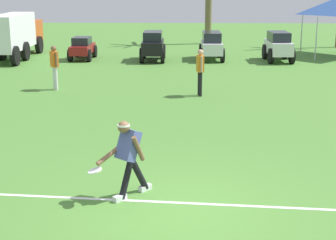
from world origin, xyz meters
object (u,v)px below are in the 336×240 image
object	(u,v)px
frisbee_thrower	(129,154)
parked_car_slot_b	(153,45)
parked_car_slot_a	(82,48)
parked_car_slot_c	(212,45)
teammate_midfield	(200,68)
frisbee_in_flight	(95,171)
box_truck	(16,34)
teammate_near_sideline	(54,63)
parked_car_slot_d	(278,46)

from	to	relation	value
frisbee_thrower	parked_car_slot_b	distance (m)	16.31
parked_car_slot_a	parked_car_slot_c	distance (m)	6.33
teammate_midfield	parked_car_slot_c	bearing A→B (deg)	84.27
frisbee_in_flight	box_truck	bearing A→B (deg)	111.45
parked_car_slot_a	frisbee_thrower	bearing A→B (deg)	-76.57
parked_car_slot_c	box_truck	xyz separation A→B (m)	(-9.62, 0.07, 0.51)
teammate_near_sideline	teammate_midfield	world-z (taller)	same
teammate_midfield	parked_car_slot_a	xyz separation A→B (m)	(-5.50, 8.18, -0.38)
parked_car_slot_a	parked_car_slot_d	size ratio (longest dim) A/B	0.93
frisbee_in_flight	parked_car_slot_a	bearing A→B (deg)	101.42
box_truck	parked_car_slot_d	bearing A→B (deg)	-2.26
frisbee_thrower	parked_car_slot_a	world-z (taller)	frisbee_thrower
frisbee_thrower	parked_car_slot_d	distance (m)	17.18
teammate_midfield	parked_car_slot_d	world-z (taller)	teammate_midfield
parked_car_slot_a	box_truck	size ratio (longest dim) A/B	0.37
box_truck	parked_car_slot_c	bearing A→B (deg)	-0.39
parked_car_slot_b	box_truck	world-z (taller)	box_truck
teammate_near_sideline	box_truck	distance (m)	8.35
teammate_near_sideline	parked_car_slot_c	size ratio (longest dim) A/B	0.65
teammate_near_sideline	parked_car_slot_a	size ratio (longest dim) A/B	0.71
teammate_midfield	parked_car_slot_d	xyz separation A→B (m)	(4.00, 7.83, -0.20)
frisbee_in_flight	teammate_near_sideline	xyz separation A→B (m)	(-3.01, 9.62, 0.33)
frisbee_thrower	box_truck	size ratio (longest dim) A/B	0.24
frisbee_in_flight	parked_car_slot_d	world-z (taller)	parked_car_slot_d
parked_car_slot_a	box_truck	bearing A→B (deg)	177.28
parked_car_slot_b	teammate_near_sideline	bearing A→B (deg)	-113.67
parked_car_slot_a	parked_car_slot_b	xyz separation A→B (m)	(3.48, -0.32, 0.18)
parked_car_slot_a	parked_car_slot_d	bearing A→B (deg)	-2.10
teammate_near_sideline	teammate_midfield	size ratio (longest dim) A/B	1.00
teammate_near_sideline	frisbee_in_flight	bearing A→B (deg)	-72.63
frisbee_thrower	teammate_midfield	distance (m)	8.57
parked_car_slot_a	parked_car_slot_b	world-z (taller)	parked_car_slot_b
frisbee_thrower	box_truck	bearing A→B (deg)	113.41
frisbee_in_flight	teammate_near_sideline	world-z (taller)	teammate_near_sideline
parked_car_slot_c	parked_car_slot_b	bearing A→B (deg)	-171.87
frisbee_in_flight	parked_car_slot_b	xyz separation A→B (m)	(0.06, 16.62, 0.13)
parked_car_slot_a	parked_car_slot_c	bearing A→B (deg)	0.82
teammate_near_sideline	parked_car_slot_a	bearing A→B (deg)	93.24
box_truck	parked_car_slot_b	bearing A→B (deg)	-3.99
teammate_near_sideline	parked_car_slot_a	distance (m)	7.34
teammate_midfield	frisbee_thrower	bearing A→B (deg)	-100.26
frisbee_thrower	parked_car_slot_a	bearing A→B (deg)	103.43
frisbee_in_flight	parked_car_slot_b	world-z (taller)	parked_car_slot_b
parked_car_slot_a	parked_car_slot_c	xyz separation A→B (m)	(6.33, 0.09, 0.16)
parked_car_slot_a	parked_car_slot_d	xyz separation A→B (m)	(9.49, -0.35, 0.18)
frisbee_thrower	teammate_near_sideline	size ratio (longest dim) A/B	0.91
teammate_midfield	box_truck	bearing A→B (deg)	136.50
frisbee_thrower	parked_car_slot_d	world-z (taller)	frisbee_thrower
frisbee_thrower	teammate_midfield	xyz separation A→B (m)	(1.53, 8.43, 0.14)
parked_car_slot_d	box_truck	size ratio (longest dim) A/B	0.40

